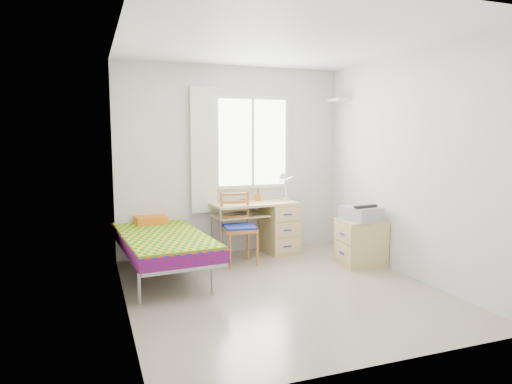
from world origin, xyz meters
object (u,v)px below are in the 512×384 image
chair (239,223)px  printer (361,213)px  bed (162,239)px  desk (275,225)px  cabinet (361,242)px

chair → printer: size_ratio=1.93×
bed → desk: bearing=9.7°
desk → printer: (0.76, -0.97, 0.28)m
chair → cabinet: 1.58m
bed → printer: bed is taller
bed → chair: (1.00, 0.11, 0.11)m
cabinet → chair: bearing=160.3°
bed → chair: bearing=1.5°
printer → bed: bearing=158.3°
desk → chair: chair is taller
desk → cabinet: bearing=-54.0°
bed → cabinet: bearing=-16.7°
chair → printer: bearing=-20.3°
cabinet → printer: size_ratio=1.21×
desk → cabinet: desk is taller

